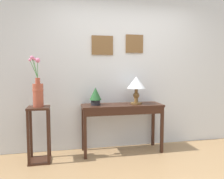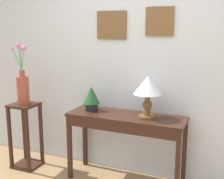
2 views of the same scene
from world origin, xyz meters
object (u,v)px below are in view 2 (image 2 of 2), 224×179
(console_table, at_px, (125,125))
(pedestal_stand_left, at_px, (26,135))
(table_lamp, at_px, (148,88))
(flower_vase_tall, at_px, (23,85))
(potted_plant_on_console, at_px, (91,97))

(console_table, relative_size, pedestal_stand_left, 1.59)
(console_table, height_order, table_lamp, table_lamp)
(console_table, bearing_deg, flower_vase_tall, -175.07)
(console_table, distance_m, potted_plant_on_console, 0.51)
(pedestal_stand_left, bearing_deg, flower_vase_tall, 128.14)
(console_table, relative_size, flower_vase_tall, 1.78)
(console_table, distance_m, flower_vase_tall, 1.34)
(pedestal_stand_left, distance_m, flower_vase_tall, 0.64)
(console_table, bearing_deg, potted_plant_on_console, 174.85)
(pedestal_stand_left, bearing_deg, console_table, 5.06)
(potted_plant_on_console, xyz_separation_m, flower_vase_tall, (-0.86, -0.15, 0.10))
(flower_vase_tall, bearing_deg, pedestal_stand_left, -51.86)
(flower_vase_tall, bearing_deg, console_table, 4.93)
(table_lamp, height_order, pedestal_stand_left, table_lamp)
(table_lamp, relative_size, pedestal_stand_left, 0.55)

